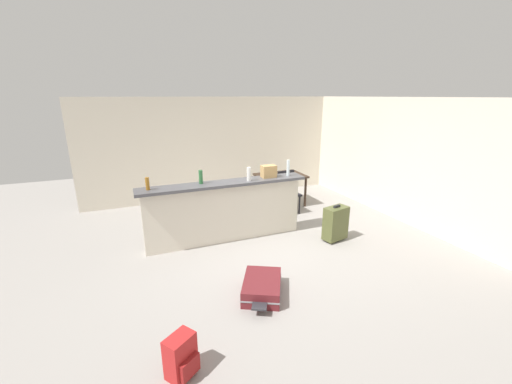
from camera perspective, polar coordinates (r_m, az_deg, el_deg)
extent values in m
cube|color=gray|center=(5.77, 2.13, -9.37)|extent=(13.00, 13.00, 0.05)
cube|color=silver|center=(8.14, -6.71, 7.80)|extent=(6.60, 0.10, 2.50)
cube|color=silver|center=(7.33, 23.61, 5.48)|extent=(0.10, 6.00, 2.50)
cube|color=silver|center=(5.68, -5.50, -3.82)|extent=(2.80, 0.20, 1.05)
cube|color=#4C4C51|center=(5.51, -5.65, 1.51)|extent=(2.96, 0.40, 0.05)
cylinder|color=#9E661E|center=(5.29, -18.90, 1.42)|extent=(0.06, 0.06, 0.20)
cylinder|color=#2D6B38|center=(5.44, -9.88, 2.67)|extent=(0.07, 0.07, 0.23)
cylinder|color=silver|center=(5.54, -1.30, 3.22)|extent=(0.07, 0.07, 0.24)
cylinder|color=silver|center=(5.91, 5.77, 4.31)|extent=(0.06, 0.06, 0.30)
cube|color=tan|center=(5.79, 2.28, 3.72)|extent=(0.26, 0.18, 0.22)
cube|color=#332319|center=(7.50, 4.42, 2.94)|extent=(1.10, 0.80, 0.04)
cylinder|color=#332319|center=(7.10, 2.03, -0.93)|extent=(0.06, 0.06, 0.70)
cylinder|color=#332319|center=(7.54, 8.84, -0.05)|extent=(0.06, 0.06, 0.70)
cylinder|color=#332319|center=(7.70, -0.04, 0.51)|extent=(0.06, 0.06, 0.70)
cylinder|color=#332319|center=(8.11, 6.39, 1.25)|extent=(0.06, 0.06, 0.70)
cube|color=black|center=(7.07, 6.07, -0.41)|extent=(0.43, 0.43, 0.04)
cube|color=black|center=(7.15, 5.37, 1.97)|extent=(0.40, 0.06, 0.48)
cylinder|color=black|center=(6.94, 5.60, -2.71)|extent=(0.04, 0.04, 0.41)
cylinder|color=black|center=(7.10, 7.80, -2.32)|extent=(0.04, 0.04, 0.41)
cylinder|color=black|center=(7.19, 4.26, -1.95)|extent=(0.04, 0.04, 0.41)
cylinder|color=black|center=(7.35, 6.42, -1.58)|extent=(0.04, 0.04, 0.41)
cube|color=maroon|center=(4.38, 1.09, -16.63)|extent=(0.74, 0.83, 0.22)
cube|color=gray|center=(4.38, 1.09, -16.63)|extent=(0.76, 0.84, 0.02)
cube|color=#2D2D33|center=(4.04, 0.60, -19.84)|extent=(0.22, 0.21, 0.02)
cube|color=#51562D|center=(5.91, 14.08, -5.43)|extent=(0.48, 0.33, 0.60)
cylinder|color=black|center=(6.17, 15.05, -7.59)|extent=(0.07, 0.04, 0.06)
cylinder|color=black|center=(5.90, 12.64, -8.56)|extent=(0.07, 0.04, 0.06)
cube|color=#232328|center=(5.80, 14.31, -2.50)|extent=(0.15, 0.07, 0.04)
cube|color=red|center=(3.40, -13.40, -26.64)|extent=(0.33, 0.31, 0.42)
cube|color=maroon|center=(3.39, -11.83, -28.38)|extent=(0.21, 0.17, 0.19)
cube|color=black|center=(3.44, -15.60, -26.72)|extent=(0.04, 0.04, 0.36)
cube|color=black|center=(3.51, -13.72, -25.56)|extent=(0.04, 0.04, 0.36)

